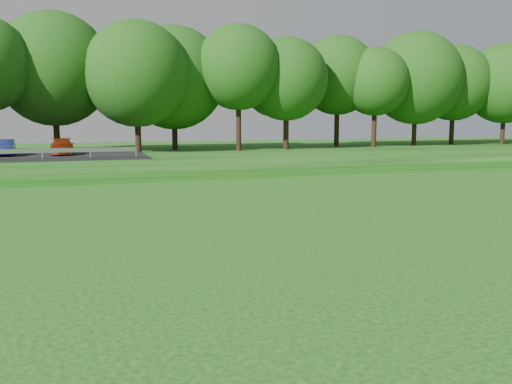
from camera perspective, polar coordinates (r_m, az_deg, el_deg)
name	(u,v)px	position (r m, az deg, el deg)	size (l,w,h in m)	color
berm	(279,155)	(50.07, 2.32, 3.74)	(130.00, 30.00, 0.60)	#11400C
walking_path	(357,173)	(37.43, 10.09, 1.89)	(130.00, 1.60, 0.04)	gray
treeline	(264,68)	(53.89, 0.80, 12.32)	(104.00, 7.00, 15.00)	#1C4710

